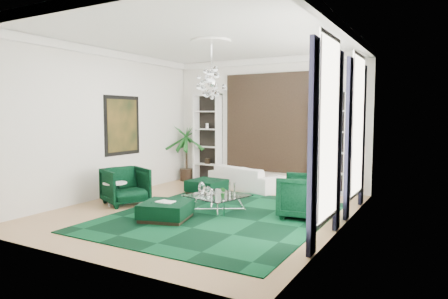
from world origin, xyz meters
The scene contains 30 objects.
floor centered at (0.00, 0.00, -0.01)m, with size 6.00×7.00×0.02m, color tan.
ceiling centered at (0.00, 0.00, 3.81)m, with size 6.00×7.00×0.02m, color white.
wall_back centered at (0.00, 3.51, 1.90)m, with size 6.00×0.02×3.80m, color silver.
wall_front centered at (0.00, -3.51, 1.90)m, with size 6.00×0.02×3.80m, color silver.
wall_left centered at (-3.01, 0.00, 1.90)m, with size 0.02×7.00×3.80m, color silver.
wall_right centered at (3.01, 0.00, 1.90)m, with size 0.02×7.00×3.80m, color silver.
crown_molding centered at (0.00, 0.00, 3.70)m, with size 6.00×7.00×0.18m, color white, non-canonical shape.
ceiling_medallion centered at (0.00, 0.30, 3.77)m, with size 0.90×0.90×0.05m, color white.
tapestry centered at (0.00, 3.46, 1.90)m, with size 2.50×0.06×2.80m, color black.
shelving_left centered at (-1.95, 3.31, 1.40)m, with size 0.90×0.38×2.80m, color white, non-canonical shape.
shelving_right centered at (1.95, 3.31, 1.40)m, with size 0.90×0.38×2.80m, color white, non-canonical shape.
painting centered at (-2.97, 0.60, 1.85)m, with size 0.04×1.30×1.60m, color black.
window_near centered at (2.99, -0.90, 1.90)m, with size 0.03×1.10×2.90m, color white.
curtain_near_a centered at (2.96, -1.68, 1.65)m, with size 0.07×0.30×3.25m, color black.
curtain_near_b centered at (2.96, -0.12, 1.65)m, with size 0.07×0.30×3.25m, color black.
window_far centered at (2.99, 1.50, 1.90)m, with size 0.03×1.10×2.90m, color white.
curtain_far_a centered at (2.96, 0.72, 1.65)m, with size 0.07×0.30×3.25m, color black.
curtain_far_b centered at (2.96, 2.28, 1.65)m, with size 0.07×0.30×3.25m, color black.
rug centered at (0.57, -0.33, 0.01)m, with size 4.20×5.00×0.02m, color black.
sofa centered at (-0.34, 2.77, 0.33)m, with size 2.27×0.89×0.66m, color white.
armchair_left centered at (-1.97, -0.41, 0.44)m, with size 0.94×0.97×0.88m, color black.
armchair_right centered at (2.15, 0.44, 0.46)m, with size 0.97×1.00×0.91m, color black.
coffee_table centered at (0.34, -0.02, 0.19)m, with size 1.12×1.12×0.39m, color white, non-canonical shape.
ottoman_side centered at (-0.90, 1.57, 0.20)m, with size 0.88×0.88×0.39m, color black.
ottoman_front centered at (-0.24, -1.10, 0.19)m, with size 0.93×0.93×0.37m, color black.
book centered at (-0.24, -1.10, 0.39)m, with size 0.37×0.25×0.03m, color white.
side_table centered at (-2.10, -0.62, 0.27)m, with size 0.56×0.56×0.53m, color white.
palm centered at (-2.65, 3.15, 1.17)m, with size 1.46×1.46×2.33m, color #19591E, non-canonical shape.
chandelier centered at (0.04, 0.27, 2.85)m, with size 0.79×0.79×0.71m, color white, non-canonical shape.
table_plant centered at (0.62, -0.25, 0.50)m, with size 0.13×0.10×0.23m, color #19591E.
Camera 1 is at (4.68, -7.46, 2.14)m, focal length 32.00 mm.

